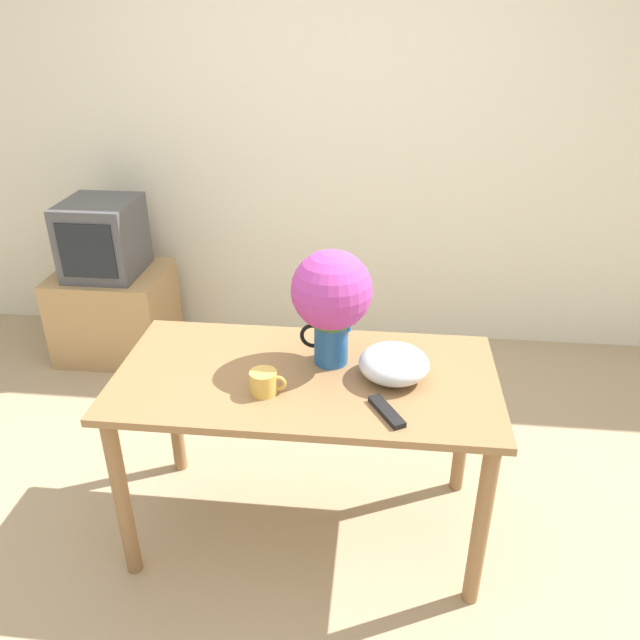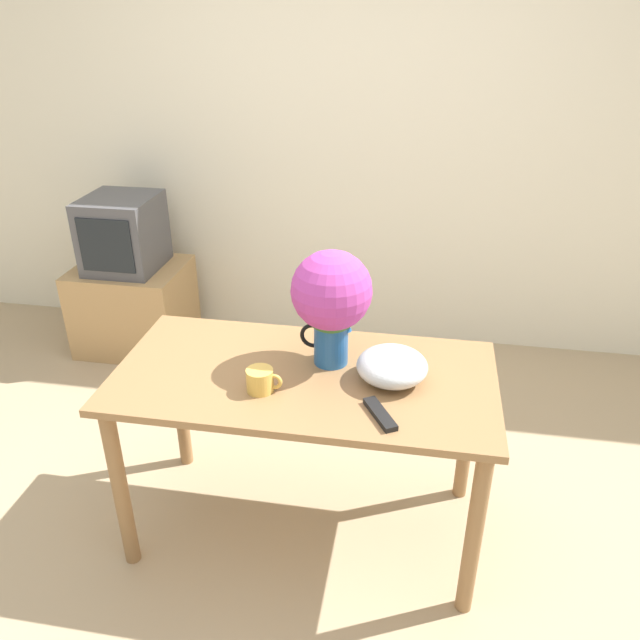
# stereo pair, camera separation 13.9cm
# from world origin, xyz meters

# --- Properties ---
(ground_plane) EXTENTS (12.00, 12.00, 0.00)m
(ground_plane) POSITION_xyz_m (0.00, 0.00, 0.00)
(ground_plane) COLOR tan
(wall_back) EXTENTS (8.00, 0.05, 2.60)m
(wall_back) POSITION_xyz_m (0.00, 1.92, 1.30)
(wall_back) COLOR #EDE5CC
(wall_back) RESTS_ON ground_plane
(table) EXTENTS (1.43, 0.73, 0.77)m
(table) POSITION_xyz_m (0.10, 0.14, 0.66)
(table) COLOR olive
(table) RESTS_ON ground_plane
(flower_vase) EXTENTS (0.30, 0.30, 0.46)m
(flower_vase) POSITION_xyz_m (0.19, 0.24, 1.04)
(flower_vase) COLOR #235B9E
(flower_vase) RESTS_ON table
(coffee_mug) EXTENTS (0.13, 0.10, 0.09)m
(coffee_mug) POSITION_xyz_m (-0.03, 0.00, 0.81)
(coffee_mug) COLOR gold
(coffee_mug) RESTS_ON table
(white_bowl) EXTENTS (0.26, 0.26, 0.12)m
(white_bowl) POSITION_xyz_m (0.43, 0.15, 0.83)
(white_bowl) COLOR silver
(white_bowl) RESTS_ON table
(remote_control) EXTENTS (0.13, 0.18, 0.02)m
(remote_control) POSITION_xyz_m (0.40, -0.08, 0.78)
(remote_control) COLOR black
(remote_control) RESTS_ON table
(tv_stand) EXTENTS (0.66, 0.54, 0.55)m
(tv_stand) POSITION_xyz_m (-1.27, 1.49, 0.27)
(tv_stand) COLOR tan
(tv_stand) RESTS_ON ground_plane
(tv_set) EXTENTS (0.41, 0.45, 0.44)m
(tv_set) POSITION_xyz_m (-1.27, 1.48, 0.77)
(tv_set) COLOR #4C4C51
(tv_set) RESTS_ON tv_stand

